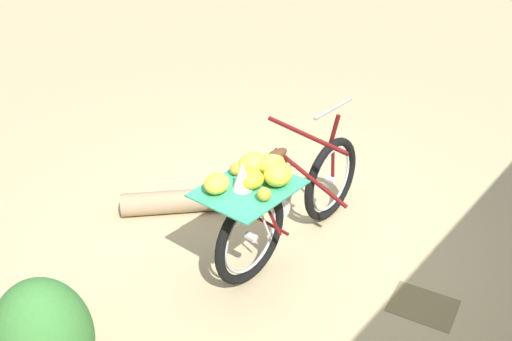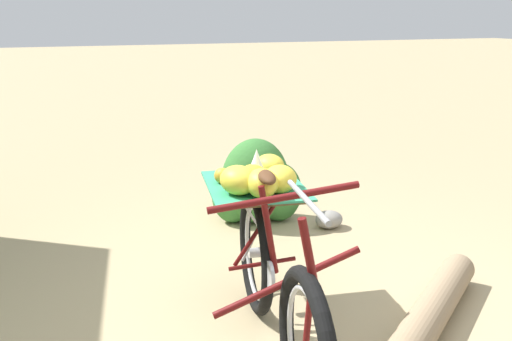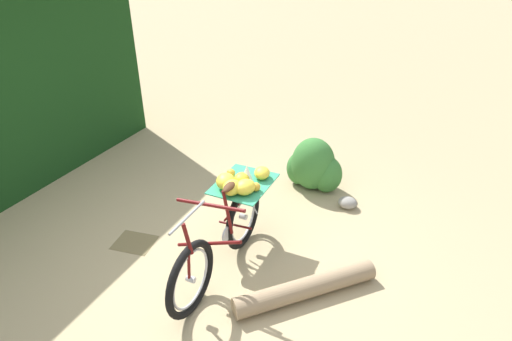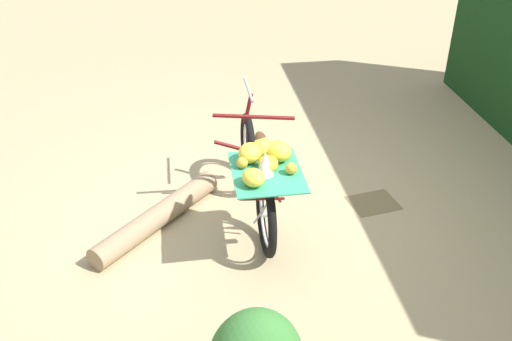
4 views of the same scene
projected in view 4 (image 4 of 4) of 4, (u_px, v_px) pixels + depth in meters
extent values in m
plane|color=tan|center=(270.00, 216.00, 5.28)|extent=(60.00, 60.00, 0.00)
torus|color=black|center=(248.00, 151.00, 5.57)|extent=(0.19, 0.73, 0.73)
torus|color=#B7B7BC|center=(248.00, 151.00, 5.57)|extent=(0.12, 0.56, 0.57)
cylinder|color=#B7B7BC|center=(248.00, 151.00, 5.57)|extent=(0.09, 0.07, 0.06)
torus|color=black|center=(266.00, 213.00, 4.68)|extent=(0.19, 0.73, 0.73)
torus|color=#B7B7BC|center=(266.00, 213.00, 4.68)|extent=(0.12, 0.56, 0.57)
cylinder|color=#B7B7BC|center=(266.00, 213.00, 4.68)|extent=(0.09, 0.07, 0.06)
cylinder|color=#590F0F|center=(253.00, 152.00, 5.21)|extent=(0.70, 0.15, 0.30)
cylinder|color=#590F0F|center=(254.00, 117.00, 4.95)|extent=(0.71, 0.15, 0.11)
cylinder|color=#590F0F|center=(260.00, 164.00, 4.83)|extent=(0.12, 0.05, 0.49)
cylinder|color=#590F0F|center=(262.00, 199.00, 4.84)|extent=(0.38, 0.09, 0.05)
cylinder|color=#590F0F|center=(263.00, 180.00, 4.69)|extent=(0.32, 0.08, 0.47)
cylinder|color=#590F0F|center=(248.00, 136.00, 5.50)|extent=(0.05, 0.04, 0.30)
cylinder|color=#590F0F|center=(248.00, 109.00, 5.33)|extent=(0.10, 0.05, 0.30)
cylinder|color=gray|center=(248.00, 90.00, 5.19)|extent=(0.11, 0.52, 0.02)
ellipsoid|color=#4C2D19|center=(261.00, 138.00, 4.64)|extent=(0.13, 0.23, 0.06)
cylinder|color=#B7B7BC|center=(259.00, 185.00, 4.99)|extent=(0.05, 0.16, 0.16)
cylinder|color=#B7B7BC|center=(264.00, 188.00, 4.66)|extent=(0.20, 0.05, 0.39)
cylinder|color=#B7B7BC|center=(268.00, 202.00, 4.49)|extent=(0.24, 0.06, 0.39)
cube|color=brown|center=(267.00, 174.00, 4.46)|extent=(0.53, 0.67, 0.02)
cube|color=#33936B|center=(267.00, 172.00, 4.45)|extent=(0.65, 0.76, 0.01)
ellipsoid|color=yellow|center=(263.00, 147.00, 4.61)|extent=(0.22, 0.24, 0.16)
ellipsoid|color=gold|center=(268.00, 164.00, 4.43)|extent=(0.20, 0.22, 0.12)
ellipsoid|color=yellow|center=(279.00, 151.00, 4.56)|extent=(0.24, 0.27, 0.16)
ellipsoid|color=yellow|center=(253.00, 178.00, 4.25)|extent=(0.19, 0.22, 0.13)
ellipsoid|color=yellow|center=(250.00, 153.00, 4.54)|extent=(0.27, 0.28, 0.15)
sphere|color=gold|center=(242.00, 163.00, 4.47)|extent=(0.09, 0.09, 0.09)
sphere|color=gold|center=(291.00, 168.00, 4.40)|extent=(0.09, 0.09, 0.09)
cone|color=white|center=(265.00, 163.00, 4.36)|extent=(0.16, 0.16, 0.20)
cylinder|color=#937A5B|center=(158.00, 217.00, 5.10)|extent=(1.28, 1.03, 0.20)
cube|color=olive|center=(373.00, 203.00, 5.45)|extent=(0.44, 0.36, 0.01)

